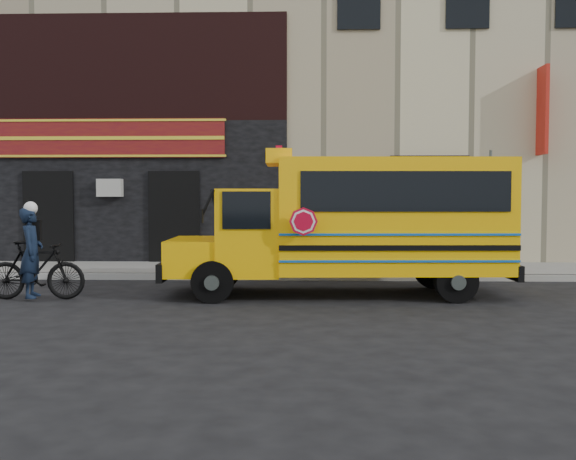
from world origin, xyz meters
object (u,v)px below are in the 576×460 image
(school_bus, at_px, (357,221))
(cyclist, at_px, (32,255))
(bicycle, at_px, (36,270))
(sign_pole, at_px, (490,208))

(school_bus, height_order, cyclist, school_bus)
(school_bus, distance_m, cyclist, 6.42)
(school_bus, relative_size, bicycle, 3.66)
(cyclist, bearing_deg, school_bus, -94.22)
(cyclist, bearing_deg, bicycle, -51.54)
(sign_pole, relative_size, cyclist, 1.79)
(sign_pole, distance_m, cyclist, 10.53)
(sign_pole, relative_size, bicycle, 1.65)
(school_bus, xyz_separation_m, cyclist, (-6.34, -0.82, -0.63))
(bicycle, relative_size, cyclist, 1.09)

